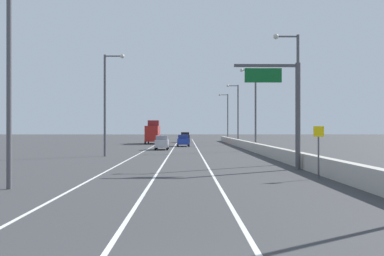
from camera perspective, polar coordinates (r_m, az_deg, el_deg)
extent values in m
plane|color=#38383A|center=(71.08, -0.64, -2.40)|extent=(320.00, 320.00, 0.00)
cube|color=silver|center=(62.32, -5.69, -2.72)|extent=(0.16, 130.00, 0.00)
cube|color=silver|center=(62.11, -2.47, -2.73)|extent=(0.16, 130.00, 0.00)
cube|color=silver|center=(62.11, 0.76, -2.73)|extent=(0.16, 130.00, 0.00)
cube|color=#B2ADA3|center=(47.84, 9.47, -2.86)|extent=(0.60, 120.00, 1.10)
cylinder|color=#47474C|center=(33.06, 13.05, 1.46)|extent=(0.36, 0.36, 7.50)
cube|color=#47474C|center=(32.88, 9.20, 7.67)|extent=(4.50, 0.20, 0.20)
cube|color=#0C5923|center=(32.64, 8.84, 6.49)|extent=(2.60, 0.10, 1.00)
cylinder|color=#4C4C51|center=(27.20, 15.47, -3.58)|extent=(0.10, 0.10, 2.40)
cube|color=yellow|center=(27.11, 15.49, -0.42)|extent=(0.60, 0.04, 0.60)
cylinder|color=#4C4C51|center=(38.32, 13.05, 3.51)|extent=(0.24, 0.24, 10.52)
cube|color=#4C4C51|center=(38.77, 11.73, 11.08)|extent=(1.80, 0.12, 0.12)
sphere|color=beige|center=(38.59, 10.40, 11.13)|extent=(0.44, 0.44, 0.44)
cylinder|color=#4C4C51|center=(59.23, 7.92, 2.23)|extent=(0.24, 0.24, 10.52)
cube|color=#4C4C51|center=(59.53, 7.05, 7.16)|extent=(1.80, 0.12, 0.12)
sphere|color=beige|center=(59.42, 6.19, 7.17)|extent=(0.44, 0.44, 0.44)
cylinder|color=#4C4C51|center=(80.43, 5.75, 1.62)|extent=(0.24, 0.24, 10.52)
cube|color=#4C4C51|center=(80.65, 5.11, 5.25)|extent=(1.80, 0.12, 0.12)
sphere|color=beige|center=(80.56, 4.47, 5.26)|extent=(0.44, 0.44, 0.44)
cylinder|color=#4C4C51|center=(101.70, 4.47, 1.26)|extent=(0.24, 0.24, 10.52)
cube|color=#4C4C51|center=(101.87, 3.96, 4.14)|extent=(1.80, 0.12, 0.12)
sphere|color=beige|center=(101.80, 3.46, 4.14)|extent=(0.44, 0.44, 0.44)
cylinder|color=#4C4C51|center=(23.44, -21.81, 5.80)|extent=(0.24, 0.24, 10.52)
cylinder|color=#4C4C51|center=(48.21, -10.80, 2.77)|extent=(0.24, 0.24, 10.52)
cube|color=#4C4C51|center=(48.58, -9.74, 8.80)|extent=(1.80, 0.12, 0.12)
sphere|color=beige|center=(48.45, -8.67, 8.83)|extent=(0.44, 0.44, 0.44)
cube|color=black|center=(95.88, -0.87, -1.24)|extent=(1.89, 4.67, 1.20)
cube|color=black|center=(95.40, -0.87, -0.70)|extent=(1.66, 2.10, 0.60)
cylinder|color=black|center=(97.79, -1.37, -1.57)|extent=(0.22, 0.68, 0.68)
cylinder|color=black|center=(97.78, -0.36, -1.57)|extent=(0.22, 0.68, 0.68)
cylinder|color=black|center=(94.01, -1.40, -1.63)|extent=(0.22, 0.68, 0.68)
cylinder|color=black|center=(94.01, -0.34, -1.63)|extent=(0.22, 0.68, 0.68)
cube|color=#B7B7BC|center=(62.60, -3.76, -1.94)|extent=(1.73, 4.19, 1.00)
cube|color=gray|center=(62.17, -3.78, -1.21)|extent=(1.52, 1.89, 0.60)
cylinder|color=black|center=(64.31, -4.38, -2.33)|extent=(0.22, 0.68, 0.68)
cylinder|color=black|center=(64.23, -2.99, -2.34)|extent=(0.22, 0.68, 0.68)
cylinder|color=black|center=(61.03, -4.58, -2.46)|extent=(0.22, 0.68, 0.68)
cylinder|color=black|center=(60.95, -3.11, -2.46)|extent=(0.22, 0.68, 0.68)
cube|color=#1E389E|center=(74.22, -1.11, -1.67)|extent=(2.01, 4.19, 0.94)
cube|color=navy|center=(73.79, -1.10, -1.09)|extent=(1.72, 1.91, 0.60)
cylinder|color=black|center=(75.84, -1.79, -1.99)|extent=(0.24, 0.69, 0.68)
cylinder|color=black|center=(75.88, -0.48, -1.99)|extent=(0.24, 0.69, 0.68)
cylinder|color=black|center=(72.60, -1.77, -2.08)|extent=(0.24, 0.69, 0.68)
cylinder|color=black|center=(72.64, -0.39, -2.08)|extent=(0.24, 0.69, 0.68)
cube|color=#A51E19|center=(87.40, -4.90, -0.69)|extent=(2.45, 9.04, 2.88)
cube|color=maroon|center=(89.39, -4.81, 0.60)|extent=(2.12, 2.00, 1.10)
cylinder|color=black|center=(91.31, -5.44, -1.57)|extent=(0.23, 1.00, 1.00)
cylinder|color=black|center=(91.17, -4.04, -1.57)|extent=(0.23, 1.00, 1.00)
cylinder|color=black|center=(83.71, -5.84, -1.70)|extent=(0.23, 1.00, 1.00)
cylinder|color=black|center=(83.56, -4.31, -1.71)|extent=(0.23, 1.00, 1.00)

